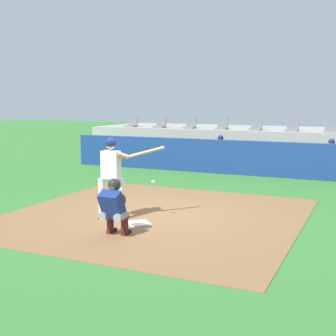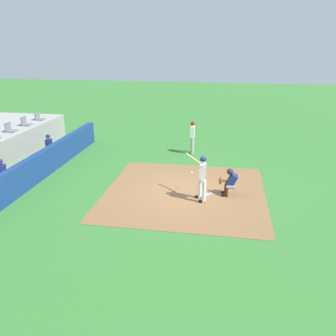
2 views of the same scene
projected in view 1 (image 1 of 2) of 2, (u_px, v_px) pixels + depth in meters
The scene contains 17 objects.
ground_plane at pixel (155, 216), 10.33m from camera, with size 80.00×80.00×0.00m, color #387A33.
dirt_infield at pixel (155, 215), 10.32m from camera, with size 6.40×6.40×0.01m, color olive.
home_plate at pixel (139, 223), 9.60m from camera, with size 0.44×0.44×0.02m, color white.
batter_at_plate at pixel (112, 173), 9.81m from camera, with size 1.22×0.92×1.80m.
catcher_crouched at pixel (114, 205), 8.68m from camera, with size 0.49×1.86×1.13m.
dugout_wall at pixel (236, 157), 16.09m from camera, with size 13.00×0.30×1.20m, color navy.
dugout_bench at pixel (243, 164), 17.05m from camera, with size 11.80×0.44×0.45m, color olive.
dugout_player_0 at pixel (219, 152), 17.20m from camera, with size 0.49×0.70×1.30m.
dugout_player_1 at pixel (330, 157), 15.57m from camera, with size 0.49×0.70×1.30m.
stands_platform at pixel (264, 144), 20.04m from camera, with size 15.00×4.40×1.40m, color #9E9E99.
stadium_seat_0 at pixel (132, 124), 20.91m from camera, with size 0.46×0.46×0.48m.
stadium_seat_1 at pixel (160, 125), 20.32m from camera, with size 0.46×0.46×0.48m.
stadium_seat_2 at pixel (190, 125), 19.73m from camera, with size 0.46×0.46×0.48m.
stadium_seat_3 at pixel (222, 126), 19.14m from camera, with size 0.46×0.46×0.48m.
stadium_seat_4 at pixel (256, 127), 18.55m from camera, with size 0.46×0.46×0.48m.
stadium_seat_5 at pixel (292, 128), 17.96m from camera, with size 0.46×0.46×0.48m.
stadium_seat_6 at pixel (331, 129), 17.36m from camera, with size 0.46×0.46×0.48m.
Camera 1 is at (4.43, -9.03, 2.57)m, focal length 48.67 mm.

